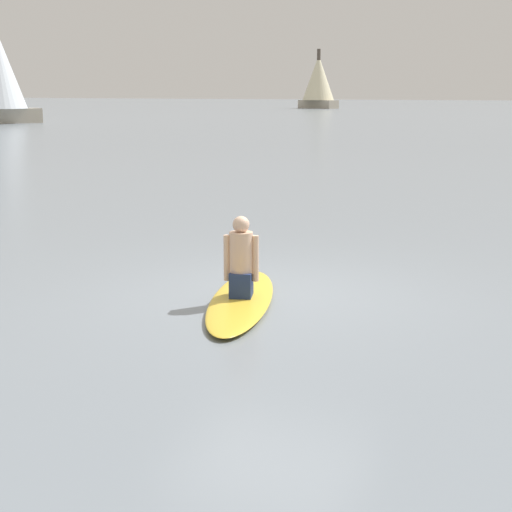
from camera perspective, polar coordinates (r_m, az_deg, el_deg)
The scene contains 4 objects.
ground_plane at distance 10.11m, azimuth 1.07°, elevation -2.70°, with size 400.00×400.00×0.00m, color gray.
surfboard at distance 9.59m, azimuth -1.07°, elevation -3.20°, with size 3.08×0.73×0.10m, color gold.
person_paddler at distance 9.48m, azimuth -1.09°, elevation -0.31°, with size 0.43×0.40×0.99m.
sailboat_far_left at distance 114.29m, azimuth 4.56°, elevation 12.62°, with size 6.64×5.95×8.24m.
Camera 1 is at (-4.10, 8.87, 2.56)m, focal length 54.99 mm.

